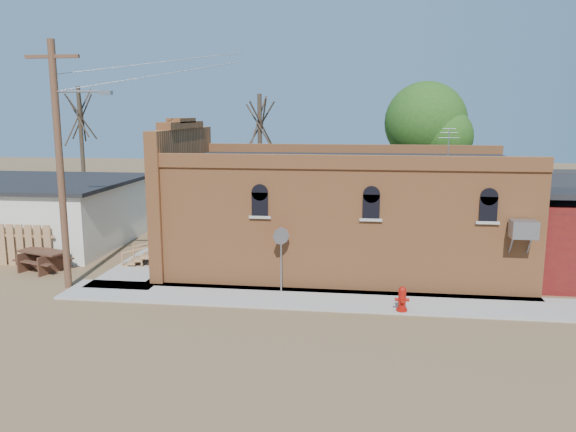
# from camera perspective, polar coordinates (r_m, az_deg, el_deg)

# --- Properties ---
(ground) EXTENTS (120.00, 120.00, 0.00)m
(ground) POSITION_cam_1_polar(r_m,az_deg,el_deg) (19.13, -0.87, -9.29)
(ground) COLOR brown
(ground) RESTS_ON ground
(sidewalk_south) EXTENTS (19.00, 2.20, 0.08)m
(sidewalk_south) POSITION_cam_1_polar(r_m,az_deg,el_deg) (19.82, 3.86, -8.48)
(sidewalk_south) COLOR #9E9991
(sidewalk_south) RESTS_ON ground
(sidewalk_west) EXTENTS (2.60, 10.00, 0.08)m
(sidewalk_west) POSITION_cam_1_polar(r_m,az_deg,el_deg) (26.24, -12.69, -4.00)
(sidewalk_west) COLOR #9E9991
(sidewalk_west) RESTS_ON ground
(brick_bar) EXTENTS (16.40, 7.97, 6.30)m
(brick_bar) POSITION_cam_1_polar(r_m,az_deg,el_deg) (23.69, 4.99, 0.38)
(brick_bar) COLOR #C36F3B
(brick_bar) RESTS_ON ground
(utility_pole) EXTENTS (3.12, 0.26, 9.00)m
(utility_pole) POSITION_cam_1_polar(r_m,az_deg,el_deg) (21.93, -22.07, 5.26)
(utility_pole) COLOR #543621
(utility_pole) RESTS_ON ground
(tree_bare_near) EXTENTS (2.80, 2.80, 7.65)m
(tree_bare_near) POSITION_cam_1_polar(r_m,az_deg,el_deg) (31.34, -2.90, 9.50)
(tree_bare_near) COLOR #4B382B
(tree_bare_near) RESTS_ON ground
(tree_bare_far) EXTENTS (2.80, 2.80, 8.16)m
(tree_bare_far) POSITION_cam_1_polar(r_m,az_deg,el_deg) (35.91, -20.39, 9.62)
(tree_bare_far) COLOR #4B382B
(tree_bare_far) RESTS_ON ground
(tree_leafy) EXTENTS (4.40, 4.40, 8.15)m
(tree_leafy) POSITION_cam_1_polar(r_m,az_deg,el_deg) (31.51, 13.81, 9.17)
(tree_leafy) COLOR #4B382B
(tree_leafy) RESTS_ON ground
(fire_hydrant) EXTENTS (0.47, 0.44, 0.83)m
(fire_hydrant) POSITION_cam_1_polar(r_m,az_deg,el_deg) (18.84, 11.52, -8.26)
(fire_hydrant) COLOR #9F0F09
(fire_hydrant) RESTS_ON sidewalk_south
(stop_sign) EXTENTS (0.55, 0.43, 2.39)m
(stop_sign) POSITION_cam_1_polar(r_m,az_deg,el_deg) (20.03, -0.71, -2.67)
(stop_sign) COLOR gray
(stop_sign) RESTS_ON sidewalk_south
(trash_barrel) EXTENTS (0.48, 0.48, 0.71)m
(trash_barrel) POSITION_cam_1_polar(r_m,az_deg,el_deg) (23.32, -12.71, -4.80)
(trash_barrel) COLOR navy
(trash_barrel) RESTS_ON sidewalk_west
(picnic_table) EXTENTS (2.43, 2.11, 0.85)m
(picnic_table) POSITION_cam_1_polar(r_m,az_deg,el_deg) (25.41, -23.59, -3.89)
(picnic_table) COLOR #482A1C
(picnic_table) RESTS_ON ground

